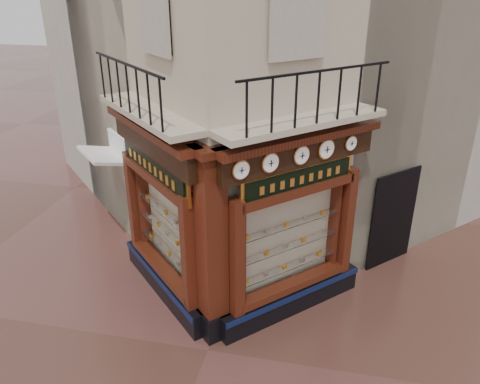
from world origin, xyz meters
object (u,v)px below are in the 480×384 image
(clock_b, at_px, (270,163))
(clock_d, at_px, (326,149))
(clock_e, at_px, (351,143))
(signboard_left, at_px, (153,167))
(signboard_right, at_px, (299,179))
(awning, at_px, (114,243))
(clock_c, at_px, (301,155))
(corner_pilaster, at_px, (212,250))
(clock_a, at_px, (241,170))

(clock_b, height_order, clock_d, clock_d)
(clock_b, xyz_separation_m, clock_e, (1.37, 1.37, 0.00))
(signboard_left, distance_m, signboard_right, 2.92)
(clock_b, height_order, awning, clock_b)
(clock_b, distance_m, signboard_left, 2.58)
(clock_c, distance_m, clock_e, 1.24)
(clock_b, height_order, signboard_left, clock_b)
(signboard_left, height_order, signboard_right, signboard_left)
(awning, relative_size, signboard_left, 0.66)
(clock_b, relative_size, signboard_right, 0.20)
(corner_pilaster, height_order, clock_e, corner_pilaster)
(clock_e, xyz_separation_m, signboard_left, (-3.82, -0.74, -0.52))
(clock_c, distance_m, signboard_left, 2.99)
(clock_e, bearing_deg, corner_pilaster, 171.65)
(clock_e, xyz_separation_m, awning, (-5.93, 1.11, -3.62))
(signboard_right, bearing_deg, signboard_left, 135.00)
(clock_c, bearing_deg, corner_pilaster, 165.62)
(clock_d, height_order, signboard_left, clock_d)
(clock_a, height_order, signboard_right, clock_a)
(clock_c, distance_m, awning, 6.53)
(clock_c, bearing_deg, clock_e, -0.00)
(clock_d, bearing_deg, clock_e, -0.00)
(clock_a, distance_m, signboard_right, 1.49)
(clock_d, xyz_separation_m, signboard_left, (-3.37, -0.29, -0.52))
(clock_a, height_order, signboard_left, clock_a)
(clock_a, distance_m, awning, 6.22)
(corner_pilaster, relative_size, awning, 2.71)
(clock_a, bearing_deg, signboard_right, 4.54)
(clock_e, relative_size, awning, 0.21)
(clock_d, distance_m, clock_e, 0.64)
(clock_b, xyz_separation_m, signboard_left, (-2.45, 0.63, -0.52))
(clock_a, bearing_deg, clock_b, -0.00)
(clock_b, xyz_separation_m, clock_d, (0.92, 0.92, -0.00))
(signboard_left, bearing_deg, corner_pilaster, -169.75)
(corner_pilaster, xyz_separation_m, awning, (-3.57, 2.87, -1.95))
(clock_a, bearing_deg, clock_c, 0.00)
(awning, relative_size, signboard_right, 0.77)
(clock_d, height_order, signboard_right, clock_d)
(clock_a, height_order, clock_b, clock_b)
(corner_pilaster, height_order, awning, corner_pilaster)
(clock_c, height_order, clock_e, clock_c)
(clock_a, distance_m, clock_c, 1.31)
(signboard_right, bearing_deg, corner_pilaster, 169.75)
(clock_c, height_order, awning, clock_c)
(clock_a, bearing_deg, awning, 99.76)
(clock_a, bearing_deg, clock_d, 0.00)
(awning, distance_m, signboard_left, 4.18)
(signboard_left, relative_size, signboard_right, 1.16)
(awning, bearing_deg, clock_c, -156.51)
(corner_pilaster, height_order, clock_b, corner_pilaster)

